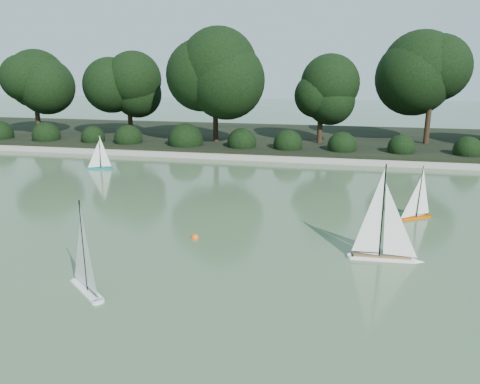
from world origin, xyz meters
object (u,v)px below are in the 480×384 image
Objects in this scene: sailboat_white_a at (83,275)px; race_buoy at (195,238)px; sailboat_white_b at (389,245)px; sailboat_orange at (413,210)px; sailboat_teal at (98,163)px.

sailboat_white_a is 2.58m from race_buoy.
sailboat_white_b is at bearing 24.84° from sailboat_white_a.
sailboat_white_b is 3.54m from race_buoy.
sailboat_white_b is (4.47, 2.07, 0.04)m from sailboat_white_a.
sailboat_white_b is at bearing -106.83° from sailboat_orange.
race_buoy is (-3.52, 0.31, -0.27)m from sailboat_white_b.
sailboat_orange is (5.19, 4.46, -0.04)m from sailboat_white_a.
sailboat_teal is at bearing 160.65° from sailboat_orange.
sailboat_teal is at bearing 117.09° from sailboat_white_a.
sailboat_white_b reaches higher than sailboat_orange.
sailboat_white_b is 1.41× the size of sailboat_orange.
race_buoy is (0.96, 2.38, -0.23)m from sailboat_white_a.
race_buoy is (-4.24, -2.07, -0.20)m from sailboat_orange.
sailboat_orange is 4.72m from race_buoy.
sailboat_white_a is 9.71× the size of race_buoy.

